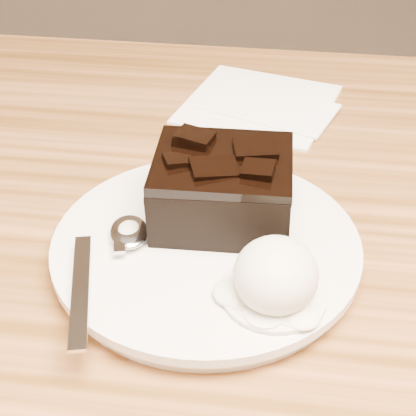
# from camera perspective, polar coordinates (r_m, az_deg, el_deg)

# --- Properties ---
(plate) EXTENTS (0.22, 0.22, 0.02)m
(plate) POSITION_cam_1_polar(r_m,az_deg,el_deg) (0.49, -0.16, -3.62)
(plate) COLOR silver
(plate) RESTS_ON dining_table
(brownie) EXTENTS (0.10, 0.09, 0.05)m
(brownie) POSITION_cam_1_polar(r_m,az_deg,el_deg) (0.49, 1.24, 1.40)
(brownie) COLOR black
(brownie) RESTS_ON plate
(ice_cream_scoop) EXTENTS (0.05, 0.06, 0.05)m
(ice_cream_scoop) POSITION_cam_1_polar(r_m,az_deg,el_deg) (0.43, 5.81, -5.71)
(ice_cream_scoop) COLOR silver
(ice_cream_scoop) RESTS_ON plate
(melt_puddle) EXTENTS (0.07, 0.07, 0.00)m
(melt_puddle) POSITION_cam_1_polar(r_m,az_deg,el_deg) (0.44, 5.67, -7.40)
(melt_puddle) COLOR white
(melt_puddle) RESTS_ON plate
(spoon) EXTENTS (0.07, 0.16, 0.01)m
(spoon) POSITION_cam_1_polar(r_m,az_deg,el_deg) (0.48, -6.76, -2.19)
(spoon) COLOR silver
(spoon) RESTS_ON plate
(napkin) EXTENTS (0.17, 0.17, 0.01)m
(napkin) POSITION_cam_1_polar(r_m,az_deg,el_deg) (0.69, 4.35, 8.94)
(napkin) COLOR white
(napkin) RESTS_ON dining_table
(crumb_a) EXTENTS (0.01, 0.01, 0.00)m
(crumb_a) POSITION_cam_1_polar(r_m,az_deg,el_deg) (0.45, 7.34, -6.50)
(crumb_a) COLOR black
(crumb_a) RESTS_ON plate
(crumb_b) EXTENTS (0.01, 0.01, 0.00)m
(crumb_b) POSITION_cam_1_polar(r_m,az_deg,el_deg) (0.48, 5.77, -3.21)
(crumb_b) COLOR black
(crumb_b) RESTS_ON plate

